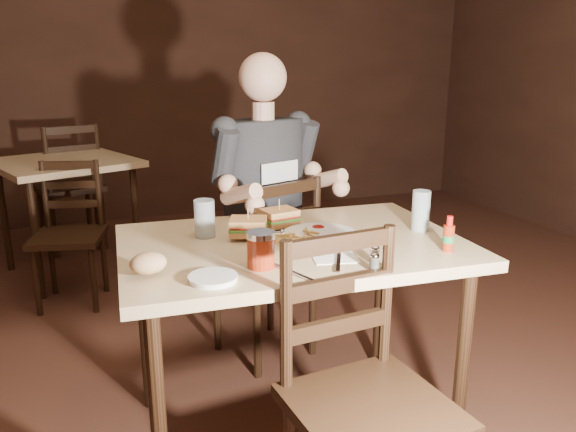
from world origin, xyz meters
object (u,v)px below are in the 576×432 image
object	(u,v)px
diner	(269,165)
main_table	(293,262)
bg_chair_far	(69,187)
hot_sauce	(449,233)
dinner_plate	(320,236)
glass_right	(421,211)
bg_table	(65,173)
chair_near	(371,409)
side_plate	(213,279)
syrup_dispenser	(261,250)
bg_chair_near	(68,236)
glass_left	(205,219)
chair_far	(264,267)

from	to	relation	value
diner	main_table	bearing A→B (deg)	-119.46
bg_chair_far	hot_sauce	size ratio (longest dim) A/B	7.80
dinner_plate	glass_right	world-z (taller)	glass_right
bg_table	bg_chair_far	world-z (taller)	bg_chair_far
chair_near	hot_sauce	size ratio (longest dim) A/B	7.50
bg_table	side_plate	size ratio (longest dim) A/B	7.29
chair_near	diner	world-z (taller)	diner
diner	glass_right	size ratio (longest dim) A/B	6.30
bg_chair_far	glass_right	world-z (taller)	bg_chair_far
bg_table	chair_near	world-z (taller)	chair_near
main_table	dinner_plate	bearing A→B (deg)	-2.92
chair_near	syrup_dispenser	xyz separation A→B (m)	(-0.20, 0.38, 0.37)
bg_chair_near	diner	bearing A→B (deg)	-34.43
bg_table	glass_right	bearing A→B (deg)	-58.78
chair_near	bg_chair_near	xyz separation A→B (m)	(-0.81, 2.14, -0.05)
bg_table	diner	bearing A→B (deg)	-59.70
glass_left	syrup_dispenser	size ratio (longest dim) A/B	1.19
bg_table	dinner_plate	xyz separation A→B (m)	(0.90, -2.11, 0.10)
syrup_dispenser	chair_near	bearing A→B (deg)	-59.30
hot_sauce	syrup_dispenser	xyz separation A→B (m)	(-0.64, 0.07, -0.00)
glass_right	syrup_dispenser	distance (m)	0.70
hot_sauce	side_plate	distance (m)	0.81
bg_chair_far	chair_far	bearing A→B (deg)	97.44
chair_near	main_table	bearing A→B (deg)	85.95
main_table	chair_near	size ratio (longest dim) A/B	1.35
dinner_plate	hot_sauce	size ratio (longest dim) A/B	2.16
bg_table	chair_far	size ratio (longest dim) A/B	1.16
glass_right	chair_far	bearing A→B (deg)	122.58
main_table	chair_near	xyz separation A→B (m)	(0.01, -0.59, -0.23)
bg_table	hot_sauce	size ratio (longest dim) A/B	8.46
glass_left	bg_chair_far	bearing A→B (deg)	101.77
bg_table	hot_sauce	bearing A→B (deg)	-62.19
diner	hot_sauce	bearing A→B (deg)	-86.55
chair_near	dinner_plate	distance (m)	0.67
bg_table	bg_chair_near	world-z (taller)	bg_chair_near
chair_near	dinner_plate	world-z (taller)	chair_near
bg_chair_near	dinner_plate	size ratio (longest dim) A/B	3.12
chair_near	glass_left	distance (m)	0.89
chair_far	diner	world-z (taller)	diner
chair_far	bg_chair_near	xyz separation A→B (m)	(-0.88, 0.94, -0.03)
bg_table	glass_left	world-z (taller)	glass_left
dinner_plate	glass_left	xyz separation A→B (m)	(-0.39, 0.17, 0.06)
syrup_dispenser	side_plate	xyz separation A→B (m)	(-0.17, -0.06, -0.05)
main_table	bg_chair_far	distance (m)	2.78
bg_chair_near	hot_sauce	bearing A→B (deg)	-42.25
chair_near	side_plate	size ratio (longest dim) A/B	6.47
syrup_dispenser	glass_right	bearing A→B (deg)	16.78
side_plate	bg_chair_far	bearing A→B (deg)	98.76
chair_far	bg_chair_far	bearing A→B (deg)	-86.12
dinner_plate	diner	bearing A→B (deg)	90.45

